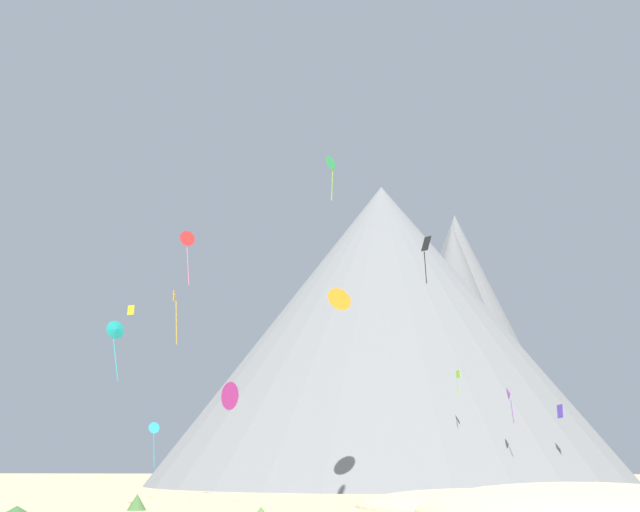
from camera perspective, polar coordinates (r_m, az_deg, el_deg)
name	(u,v)px	position (r m, az deg, el deg)	size (l,w,h in m)	color
dune_foreground_left	(477,508)	(59.64, 11.28, -17.45)	(16.51, 19.17, 2.67)	#CCBA8E
bush_near_left	(137,502)	(57.37, -13.09, -16.94)	(1.32, 1.32, 1.08)	#477238
bush_far_right	(17,512)	(52.12, -21.08, -16.86)	(2.24, 2.24, 0.66)	#386633
rock_massif	(405,333)	(121.80, 6.14, -5.58)	(97.15, 97.15, 45.80)	slate
kite_cyan_low	(154,429)	(94.26, -11.93, -12.14)	(1.30, 1.10, 5.04)	#33BCDB
kite_lime_low	(458,377)	(89.84, 9.95, -8.59)	(0.48, 0.95, 2.82)	#8CD133
kite_yellow_mid	(131,310)	(71.99, -13.51, -3.82)	(0.69, 0.32, 0.86)	yellow
kite_indigo_low	(560,411)	(95.20, 16.96, -10.69)	(0.54, 0.95, 1.57)	#5138B2
kite_teal_low	(116,331)	(62.37, -14.56, -5.28)	(1.25, 1.27, 4.61)	teal
kite_orange_mid	(339,300)	(79.89, 1.36, -3.20)	(2.80, 2.35, 2.55)	orange
kite_red_mid	(187,240)	(79.49, -9.59, 1.14)	(1.40, 1.15, 5.50)	red
kite_magenta_low	(229,396)	(65.43, -6.59, -10.01)	(1.33, 2.23, 2.28)	#D1339E
kite_violet_low	(509,394)	(89.95, 13.51, -9.69)	(0.64, 1.36, 3.82)	purple
kite_black_mid	(426,249)	(73.81, 7.67, 0.54)	(1.01, 0.91, 4.55)	black
kite_gold_mid	(175,306)	(69.23, -10.43, -3.59)	(0.47, 0.75, 4.64)	gold
kite_green_high	(329,164)	(73.90, 0.68, 6.66)	(1.20, 1.46, 4.39)	green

